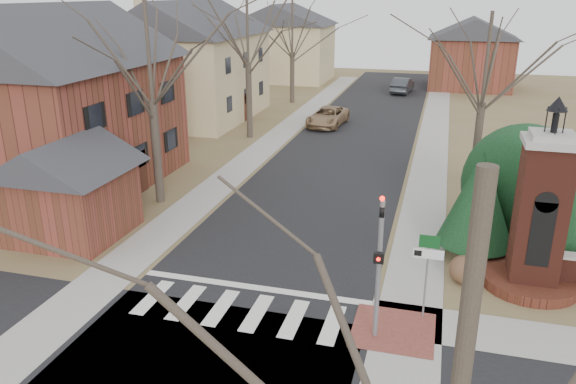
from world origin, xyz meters
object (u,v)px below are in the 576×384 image
(brick_gate_monument, at_px, (538,227))
(distant_car, at_px, (402,85))
(traffic_signal_pole, at_px, (379,256))
(pickup_truck, at_px, (328,117))
(sign_post, at_px, (428,260))

(brick_gate_monument, bearing_deg, distant_car, 101.06)
(traffic_signal_pole, relative_size, pickup_truck, 0.91)
(traffic_signal_pole, xyz_separation_m, sign_post, (1.29, 1.41, -0.64))
(traffic_signal_pole, height_order, brick_gate_monument, brick_gate_monument)
(traffic_signal_pole, relative_size, brick_gate_monument, 0.69)
(distant_car, bearing_deg, pickup_truck, 81.58)
(traffic_signal_pole, xyz_separation_m, pickup_truck, (-6.85, 26.24, -1.90))
(traffic_signal_pole, distance_m, pickup_truck, 27.18)
(sign_post, height_order, distant_car, sign_post)
(traffic_signal_pole, bearing_deg, pickup_truck, 104.63)
(pickup_truck, relative_size, distant_car, 1.09)
(traffic_signal_pole, relative_size, distant_car, 0.99)
(brick_gate_monument, distance_m, pickup_truck, 24.73)
(traffic_signal_pole, height_order, pickup_truck, traffic_signal_pole)
(sign_post, distance_m, distant_car, 40.98)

